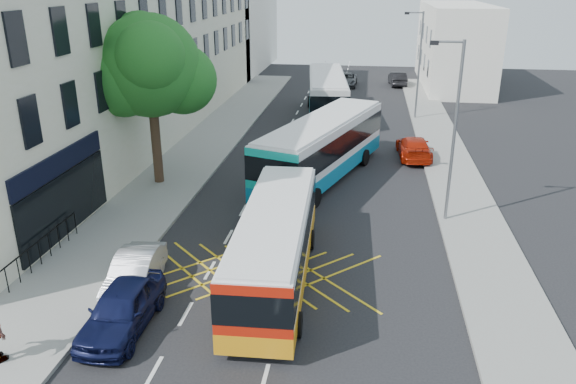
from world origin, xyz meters
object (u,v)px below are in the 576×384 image
(street_tree, at_px, (149,67))
(parked_car_blue, at_px, (122,309))
(bus_far, at_px, (327,94))
(distant_car_dark, at_px, (397,79))
(parked_car_silver, at_px, (135,272))
(bus_near, at_px, (275,245))
(lamp_near, at_px, (453,124))
(bus_mid, at_px, (322,148))
(red_hatchback, at_px, (414,147))
(lamp_far, at_px, (418,60))
(distant_car_grey, at_px, (346,80))

(street_tree, height_order, parked_car_blue, street_tree)
(bus_far, height_order, distant_car_dark, bus_far)
(street_tree, relative_size, parked_car_silver, 2.22)
(bus_near, bearing_deg, lamp_near, 41.37)
(bus_far, bearing_deg, bus_mid, -92.83)
(bus_far, relative_size, distant_car_dark, 2.90)
(lamp_near, xyz_separation_m, red_hatchback, (-0.70, 9.69, -3.94))
(lamp_far, height_order, red_hatchback, lamp_far)
(bus_near, relative_size, red_hatchback, 2.18)
(distant_car_dark, bearing_deg, bus_near, 76.02)
(lamp_far, bearing_deg, bus_far, -179.62)
(bus_near, bearing_deg, bus_far, 88.25)
(street_tree, xyz_separation_m, lamp_far, (14.71, 17.03, -1.68))
(bus_near, relative_size, parked_car_silver, 2.55)
(parked_car_blue, xyz_separation_m, distant_car_grey, (5.16, 43.73, -0.09))
(distant_car_grey, relative_size, distant_car_dark, 1.09)
(bus_near, relative_size, parked_car_blue, 2.36)
(bus_near, xyz_separation_m, distant_car_dark, (6.08, 41.16, -0.79))
(street_tree, relative_size, lamp_near, 1.10)
(parked_car_blue, bearing_deg, distant_car_dark, 76.74)
(lamp_near, height_order, red_hatchback, lamp_near)
(red_hatchback, bearing_deg, street_tree, 22.20)
(parked_car_silver, bearing_deg, lamp_near, 28.10)
(lamp_far, height_order, bus_mid, lamp_far)
(street_tree, xyz_separation_m, red_hatchback, (14.01, 6.73, -5.62))
(lamp_far, relative_size, distant_car_grey, 1.73)
(bus_mid, bearing_deg, distant_car_dark, 98.33)
(bus_mid, bearing_deg, bus_far, 111.84)
(red_hatchback, height_order, distant_car_dark, distant_car_dark)
(lamp_near, relative_size, lamp_far, 1.00)
(red_hatchback, distance_m, distant_car_dark, 25.06)
(bus_near, xyz_separation_m, bus_far, (-0.11, 26.36, 0.30))
(bus_near, xyz_separation_m, bus_mid, (0.75, 11.51, 0.29))
(distant_car_grey, bearing_deg, lamp_near, -78.46)
(lamp_far, xyz_separation_m, parked_car_silver, (-11.68, -27.66, -3.96))
(street_tree, height_order, distant_car_grey, street_tree)
(distant_car_grey, bearing_deg, parked_car_silver, -96.38)
(red_hatchback, height_order, distant_car_grey, red_hatchback)
(lamp_near, xyz_separation_m, lamp_far, (0.00, 20.00, 0.00))
(bus_mid, distance_m, parked_car_blue, 16.03)
(street_tree, xyz_separation_m, lamp_near, (14.71, -2.97, -1.68))
(parked_car_silver, distance_m, distant_car_grey, 41.72)
(distant_car_grey, bearing_deg, bus_near, -89.66)
(street_tree, distance_m, lamp_near, 15.10)
(bus_far, relative_size, red_hatchback, 2.65)
(distant_car_dark, bearing_deg, distant_car_grey, 6.16)
(lamp_near, relative_size, distant_car_grey, 1.73)
(street_tree, bearing_deg, lamp_near, -11.40)
(bus_near, xyz_separation_m, parked_car_silver, (-4.91, -1.26, -0.83))
(lamp_near, bearing_deg, street_tree, 168.60)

